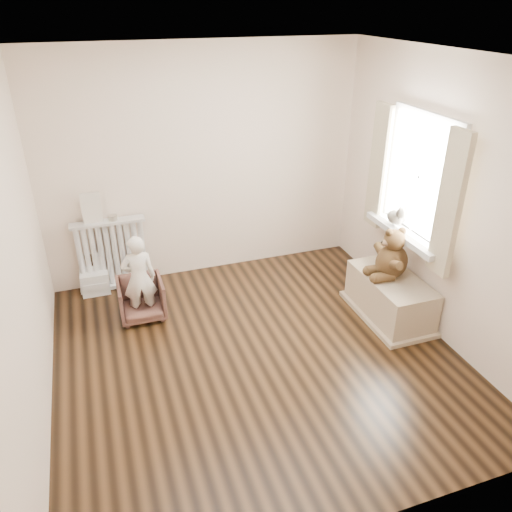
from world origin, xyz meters
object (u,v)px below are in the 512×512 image
object	(u,v)px
armchair	(141,299)
toy_bench	(390,299)
child	(139,278)
plush_cat	(396,215)
radiator	(113,257)
toy_vanity	(93,271)
teddy_bear	(392,257)

from	to	relation	value
armchair	toy_bench	size ratio (longest dim) A/B	0.48
child	plush_cat	world-z (taller)	plush_cat
armchair	child	xyz separation A→B (m)	(0.00, -0.05, 0.27)
radiator	toy_bench	world-z (taller)	radiator
toy_vanity	toy_bench	distance (m)	3.22
toy_bench	plush_cat	size ratio (longest dim) A/B	3.70
child	teddy_bear	xyz separation A→B (m)	(2.41, -0.73, 0.19)
toy_vanity	plush_cat	size ratio (longest dim) A/B	1.82
toy_vanity	toy_bench	xyz separation A→B (m)	(2.87, -1.47, -0.08)
child	toy_bench	distance (m)	2.56
radiator	child	distance (m)	0.77
toy_vanity	toy_bench	world-z (taller)	toy_vanity
teddy_bear	toy_vanity	bearing A→B (deg)	158.15
teddy_bear	armchair	bearing A→B (deg)	166.98
radiator	toy_vanity	bearing A→B (deg)	-172.46
radiator	toy_vanity	world-z (taller)	radiator
radiator	armchair	distance (m)	0.74
armchair	teddy_bear	xyz separation A→B (m)	(2.41, -0.78, 0.46)
toy_bench	plush_cat	world-z (taller)	plush_cat
toy_vanity	radiator	bearing A→B (deg)	7.54
toy_vanity	teddy_bear	xyz separation A→B (m)	(2.85, -1.43, 0.40)
teddy_bear	plush_cat	xyz separation A→B (m)	(0.16, 0.25, 0.33)
armchair	teddy_bear	distance (m)	2.58
radiator	teddy_bear	bearing A→B (deg)	-29.14
armchair	toy_bench	distance (m)	2.56
child	radiator	bearing A→B (deg)	-73.83
plush_cat	radiator	bearing A→B (deg)	144.06
radiator	armchair	xyz separation A→B (m)	(0.21, -0.68, -0.18)
toy_vanity	child	size ratio (longest dim) A/B	0.51
toy_vanity	armchair	xyz separation A→B (m)	(0.44, -0.65, -0.06)
toy_vanity	plush_cat	distance (m)	3.31
toy_bench	armchair	bearing A→B (deg)	161.47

